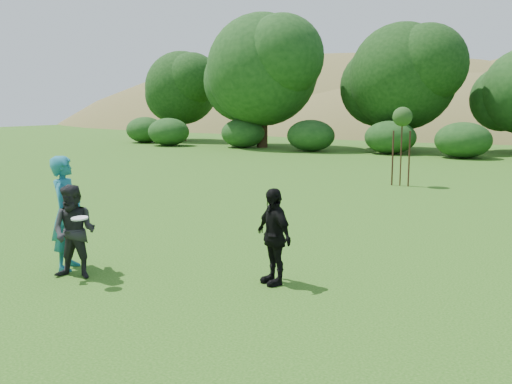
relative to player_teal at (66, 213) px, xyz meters
The scene contains 7 objects.
ground 2.27m from the player_teal, 10.08° to the left, with size 120.00×120.00×0.00m, color #19470C.
player_teal is the anchor object (origin of this frame).
player_grey 0.67m from the player_teal, 31.80° to the right, with size 0.78×0.61×1.61m, color black.
player_black 3.78m from the player_teal, 16.00° to the left, with size 0.94×0.39×1.60m, color black.
frisbee 1.10m from the player_teal, 31.57° to the right, with size 0.27×0.27×0.04m.
sapling 13.71m from the player_teal, 80.10° to the left, with size 0.70×0.70×2.85m.
hillside 70.04m from the player_teal, 88.80° to the left, with size 150.00×72.00×52.00m.
Camera 1 is at (5.84, -7.40, 2.94)m, focal length 40.00 mm.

